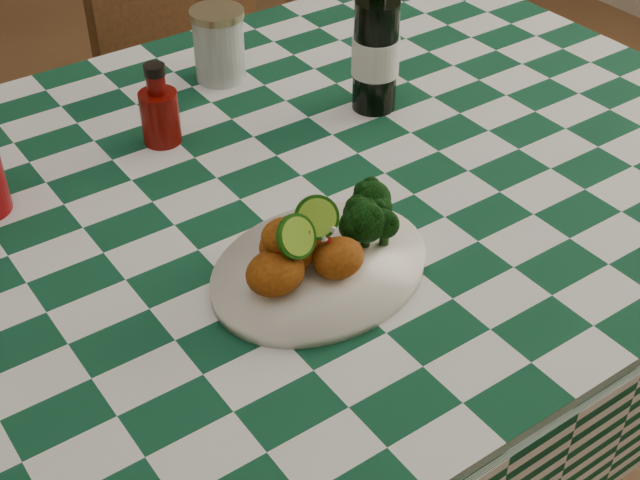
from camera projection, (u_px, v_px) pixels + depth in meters
dining_table at (253, 392)px, 1.48m from camera, size 1.66×1.06×0.79m
plate at (320, 269)px, 1.10m from camera, size 0.32×0.27×0.02m
fried_chicken_pile at (306, 241)px, 1.06m from camera, size 0.14×0.10×0.09m
broccoli_side at (366, 217)px, 1.12m from camera, size 0.08×0.08×0.06m
ketchup_bottle at (159, 104)px, 1.32m from camera, size 0.07×0.07×0.13m
mason_jar at (219, 45)px, 1.48m from camera, size 0.11×0.11×0.12m
beer_bottle at (376, 35)px, 1.36m from camera, size 0.10×0.10×0.25m
wooden_chair_right at (232, 118)px, 2.03m from camera, size 0.47×0.49×0.94m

